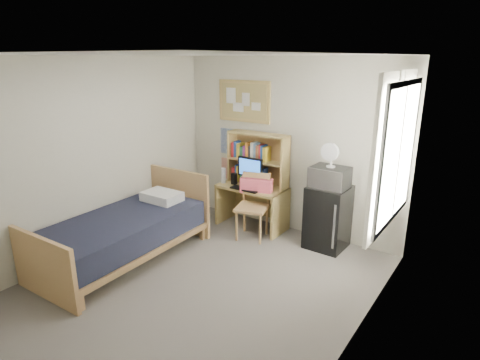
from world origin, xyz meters
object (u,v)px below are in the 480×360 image
Objects in this scene: monitor at (250,173)px; desk_fan at (331,156)px; desk_chair at (252,207)px; microwave at (330,177)px; desk at (252,207)px; mini_fridge at (328,217)px; bulletin_board at (244,101)px; bed at (123,238)px; speaker_left at (234,179)px; speaker_right at (267,186)px.

monitor is 1.50× the size of desk_fan.
desk_chair is 2.14× the size of monitor.
microwave reaches higher than monitor.
mini_fridge is (1.25, 0.02, 0.11)m from desk.
bulletin_board reaches higher than desk_chair.
speaker_left is at bearing 72.81° from bed.
monitor is (-1.25, -0.08, 0.45)m from mini_fridge.
desk_chair is at bearing -28.08° from speaker_left.
desk_chair is at bearing -51.41° from monitor.
desk_chair is 5.91× the size of speaker_right.
speaker_right reaches higher than bed.
microwave reaches higher than speaker_right.
speaker_right is at bearing -175.16° from desk_fan.
monitor is at bearing 180.00° from speaker_right.
desk_fan reaches higher than desk.
desk_chair is 1.37m from desk_fan.
speaker_left reaches higher than desk.
desk_chair is 0.65m from speaker_left.
desk reaches higher than bed.
bulletin_board is 1.67m from desk_chair.
desk is at bearing 11.31° from speaker_left.
desk_chair is 5.48× the size of speaker_left.
speaker_right is (0.30, -0.00, -0.14)m from monitor.
monitor is 1.32m from desk_fan.
desk is (0.35, -0.28, -1.59)m from bulletin_board.
bed is at bearing -102.05° from bulletin_board.
desk_chair is 0.44× the size of bed.
bulletin_board is at bearing 171.78° from mini_fridge.
speaker_right is at bearing 58.58° from desk_chair.
monitor is 0.33m from speaker_right.
speaker_right is (0.65, -0.35, -1.17)m from bulletin_board.
desk_chair is at bearing -160.51° from desk_fan.
microwave reaches higher than desk.
bed is 2.06m from monitor.
desk is 6.06× the size of speaker_left.
desk is 1.43m from microwave.
desk_chair is at bearing -159.52° from mini_fridge.
speaker_left reaches higher than speaker_right.
speaker_right is (-0.95, -0.08, 0.30)m from mini_fridge.
microwave is at bearing -10.16° from bulletin_board.
desk_fan is at bearing 40.67° from bed.
desk_chair is 1.84m from bed.
desk is 3.56× the size of desk_fan.
desk_fan is at bearing 2.34° from speaker_left.
speaker_right is 0.99m from microwave.
speaker_right is 0.34× the size of microwave.
bulletin_board is at bearing 171.08° from microwave.
bed is (-1.03, -1.52, -0.18)m from desk_chair.
desk is at bearing -177.92° from mini_fridge.
mini_fridge is 1.58m from speaker_left.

